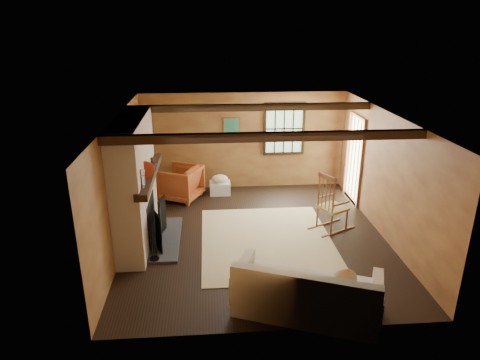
{
  "coord_description": "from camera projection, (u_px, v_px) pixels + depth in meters",
  "views": [
    {
      "loc": [
        -0.89,
        -7.47,
        3.97
      ],
      "look_at": [
        -0.27,
        0.4,
        1.05
      ],
      "focal_mm": 32.0,
      "sensor_mm": 36.0,
      "label": 1
    }
  ],
  "objects": [
    {
      "name": "firewood_pile",
      "position": [
        169.0,
        186.0,
        10.67
      ],
      "size": [
        0.69,
        0.13,
        0.25
      ],
      "color": "brown",
      "rests_on": "ground"
    },
    {
      "name": "basket_pillow",
      "position": [
        220.0,
        179.0,
        10.38
      ],
      "size": [
        0.4,
        0.32,
        0.19
      ],
      "primitive_type": "ellipsoid",
      "rotation": [
        0.0,
        0.0,
        -0.04
      ],
      "color": "white",
      "rests_on": "laundry_basket"
    },
    {
      "name": "rocking_chair",
      "position": [
        331.0,
        206.0,
        8.55
      ],
      "size": [
        0.99,
        0.81,
        1.22
      ],
      "rotation": [
        0.0,
        0.0,
        2.05
      ],
      "color": "tan",
      "rests_on": "ground"
    },
    {
      "name": "laundry_basket",
      "position": [
        220.0,
        188.0,
        10.47
      ],
      "size": [
        0.5,
        0.38,
        0.3
      ],
      "primitive_type": "cube",
      "rotation": [
        0.0,
        0.0,
        -0.0
      ],
      "color": "white",
      "rests_on": "ground"
    },
    {
      "name": "ground",
      "position": [
        255.0,
        236.0,
        8.42
      ],
      "size": [
        5.5,
        5.5,
        0.0
      ],
      "primitive_type": "plane",
      "color": "black",
      "rests_on": "ground"
    },
    {
      "name": "sofa",
      "position": [
        306.0,
        296.0,
        6.11
      ],
      "size": [
        2.25,
        1.6,
        0.83
      ],
      "rotation": [
        0.0,
        0.0,
        -0.37
      ],
      "color": "white",
      "rests_on": "ground"
    },
    {
      "name": "fireplace",
      "position": [
        136.0,
        188.0,
        7.88
      ],
      "size": [
        1.02,
        2.3,
        2.4
      ],
      "color": "brown",
      "rests_on": "ground"
    },
    {
      "name": "room_envelope",
      "position": [
        266.0,
        153.0,
        8.11
      ],
      "size": [
        5.02,
        5.52,
        2.44
      ],
      "color": "#A9753C",
      "rests_on": "ground"
    },
    {
      "name": "armchair",
      "position": [
        180.0,
        183.0,
        10.09
      ],
      "size": [
        1.17,
        1.16,
        0.81
      ],
      "primitive_type": "imported",
      "rotation": [
        0.0,
        0.0,
        -2.01
      ],
      "color": "#BF6026",
      "rests_on": "ground"
    },
    {
      "name": "rug",
      "position": [
        267.0,
        241.0,
        8.25
      ],
      "size": [
        2.5,
        3.0,
        0.01
      ],
      "primitive_type": "cube",
      "color": "beige",
      "rests_on": "ground"
    }
  ]
}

